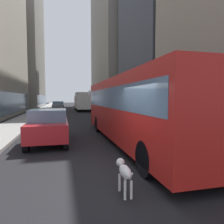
{
  "coord_description": "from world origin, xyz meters",
  "views": [
    {
      "loc": [
        -2.15,
        -5.45,
        2.16
      ],
      "look_at": [
        0.48,
        5.22,
        1.4
      ],
      "focal_mm": 32.51,
      "sensor_mm": 36.0,
      "label": 1
    }
  ],
  "objects_px": {
    "car_red_coupe": "(49,126)",
    "dalmatian_dog": "(124,171)",
    "car_grey_wagon": "(58,106)",
    "car_yellow_taxi": "(87,104)",
    "transit_bus": "(134,106)",
    "box_truck": "(83,101)"
  },
  "relations": [
    {
      "from": "dalmatian_dog",
      "to": "car_yellow_taxi",
      "type": "bearing_deg",
      "value": 84.58
    },
    {
      "from": "car_red_coupe",
      "to": "dalmatian_dog",
      "type": "distance_m",
      "value": 6.23
    },
    {
      "from": "transit_bus",
      "to": "car_red_coupe",
      "type": "relative_size",
      "value": 2.79
    },
    {
      "from": "transit_bus",
      "to": "car_red_coupe",
      "type": "distance_m",
      "value": 4.22
    },
    {
      "from": "car_grey_wagon",
      "to": "car_red_coupe",
      "type": "height_order",
      "value": "same"
    },
    {
      "from": "box_truck",
      "to": "dalmatian_dog",
      "type": "bearing_deg",
      "value": -93.87
    },
    {
      "from": "car_red_coupe",
      "to": "dalmatian_dog",
      "type": "relative_size",
      "value": 4.3
    },
    {
      "from": "transit_bus",
      "to": "box_truck",
      "type": "relative_size",
      "value": 1.54
    },
    {
      "from": "transit_bus",
      "to": "car_red_coupe",
      "type": "xyz_separation_m",
      "value": [
        -4.0,
        0.94,
        -0.96
      ]
    },
    {
      "from": "transit_bus",
      "to": "box_truck",
      "type": "xyz_separation_m",
      "value": [
        0.0,
        24.81,
        -0.11
      ]
    },
    {
      "from": "car_yellow_taxi",
      "to": "dalmatian_dog",
      "type": "distance_m",
      "value": 38.24
    },
    {
      "from": "car_yellow_taxi",
      "to": "box_truck",
      "type": "distance_m",
      "value": 8.5
    },
    {
      "from": "dalmatian_dog",
      "to": "car_grey_wagon",
      "type": "bearing_deg",
      "value": 93.71
    },
    {
      "from": "car_red_coupe",
      "to": "car_yellow_taxi",
      "type": "bearing_deg",
      "value": 80.13
    },
    {
      "from": "box_truck",
      "to": "dalmatian_dog",
      "type": "height_order",
      "value": "box_truck"
    },
    {
      "from": "car_yellow_taxi",
      "to": "dalmatian_dog",
      "type": "height_order",
      "value": "car_yellow_taxi"
    },
    {
      "from": "transit_bus",
      "to": "dalmatian_dog",
      "type": "xyz_separation_m",
      "value": [
        -2.01,
        -4.95,
        -1.26
      ]
    },
    {
      "from": "box_truck",
      "to": "car_red_coupe",
      "type": "bearing_deg",
      "value": -99.52
    },
    {
      "from": "car_grey_wagon",
      "to": "car_red_coupe",
      "type": "relative_size",
      "value": 0.99
    },
    {
      "from": "dalmatian_dog",
      "to": "transit_bus",
      "type": "bearing_deg",
      "value": 67.86
    },
    {
      "from": "car_yellow_taxi",
      "to": "car_grey_wagon",
      "type": "height_order",
      "value": "same"
    },
    {
      "from": "car_yellow_taxi",
      "to": "car_grey_wagon",
      "type": "xyz_separation_m",
      "value": [
        -5.6,
        -7.43,
        -0.0
      ]
    }
  ]
}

